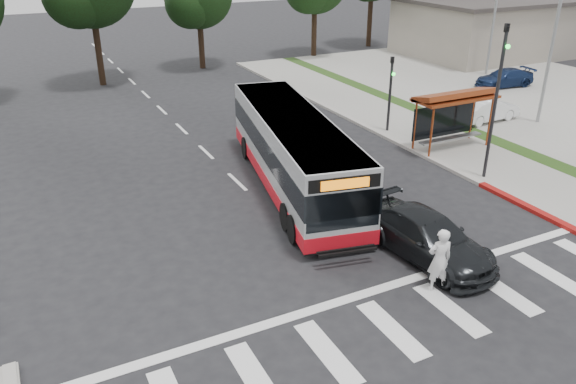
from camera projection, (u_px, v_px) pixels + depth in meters
ground at (304, 245)px, 19.04m from camera, size 140.00×140.00×0.00m
sidewalk_east at (414, 130)px, 30.00m from camera, size 4.00×40.00×0.12m
curb_east at (383, 135)px, 29.17m from camera, size 0.30×40.00×0.15m
curb_east_red at (540, 213)px, 21.07m from camera, size 0.32×6.00×0.15m
parking_lot at (542, 95)px, 36.53m from camera, size 18.00×36.00×0.10m
commercial_building at (490, 28)px, 48.22m from camera, size 14.00×10.00×4.40m
building_roof_cap at (494, 0)px, 47.24m from camera, size 14.60×10.60×0.30m
crosswalk_ladder at (392, 329)px, 14.98m from camera, size 18.00×2.60×0.01m
bus_shelter at (454, 102)px, 26.61m from camera, size 4.20×1.60×2.86m
traffic_signal_ne_tall at (497, 91)px, 22.55m from camera, size 0.18×0.37×6.50m
traffic_signal_ne_short at (391, 86)px, 28.81m from camera, size 0.18×0.37×4.00m
lot_light_front at (558, 13)px, 28.79m from camera, size 1.90×0.35×9.01m
transit_bus at (293, 153)px, 22.79m from camera, size 4.86×12.04×3.04m
pedestrian at (439, 260)px, 16.30m from camera, size 0.83×0.65×2.00m
dark_sedan at (428, 237)px, 18.08m from camera, size 2.48×5.17×1.45m
parked_car_1 at (487, 109)px, 31.11m from camera, size 4.01×1.59×1.30m
parked_car_3 at (504, 78)px, 38.16m from camera, size 4.27×2.13×1.19m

